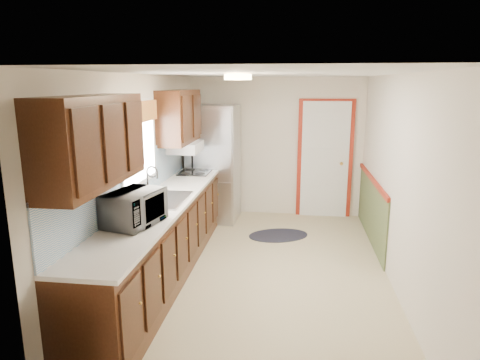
# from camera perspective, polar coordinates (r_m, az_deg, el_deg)

# --- Properties ---
(room_shell) EXTENTS (3.20, 5.20, 2.52)m
(room_shell) POSITION_cam_1_polar(r_m,az_deg,el_deg) (5.06, 3.40, 0.28)
(room_shell) COLOR tan
(room_shell) RESTS_ON ground
(kitchen_run) EXTENTS (0.63, 4.00, 2.20)m
(kitchen_run) POSITION_cam_1_polar(r_m,az_deg,el_deg) (5.12, -10.86, -4.30)
(kitchen_run) COLOR #32170B
(kitchen_run) RESTS_ON ground
(back_wall_trim) EXTENTS (1.12, 2.30, 2.08)m
(back_wall_trim) POSITION_cam_1_polar(r_m,az_deg,el_deg) (7.31, 12.43, 1.41)
(back_wall_trim) COLOR maroon
(back_wall_trim) RESTS_ON ground
(ceiling_fixture) EXTENTS (0.30, 0.30, 0.06)m
(ceiling_fixture) POSITION_cam_1_polar(r_m,az_deg,el_deg) (4.77, -0.28, 13.57)
(ceiling_fixture) COLOR #FFD88C
(ceiling_fixture) RESTS_ON room_shell
(microwave) EXTENTS (0.46, 0.66, 0.41)m
(microwave) POSITION_cam_1_polar(r_m,az_deg,el_deg) (4.29, -13.95, -3.17)
(microwave) COLOR white
(microwave) RESTS_ON kitchen_run
(refrigerator) EXTENTS (0.83, 0.82, 1.94)m
(refrigerator) POSITION_cam_1_polar(r_m,az_deg,el_deg) (7.23, -3.52, 2.24)
(refrigerator) COLOR #B7B7BC
(refrigerator) RESTS_ON ground
(rug) EXTENTS (1.07, 0.87, 0.01)m
(rug) POSITION_cam_1_polar(r_m,az_deg,el_deg) (6.66, 5.13, -7.35)
(rug) COLOR black
(rug) RESTS_ON ground
(cooktop) EXTENTS (0.46, 0.55, 0.02)m
(cooktop) POSITION_cam_1_polar(r_m,az_deg,el_deg) (6.65, -6.02, 1.06)
(cooktop) COLOR black
(cooktop) RESTS_ON kitchen_run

